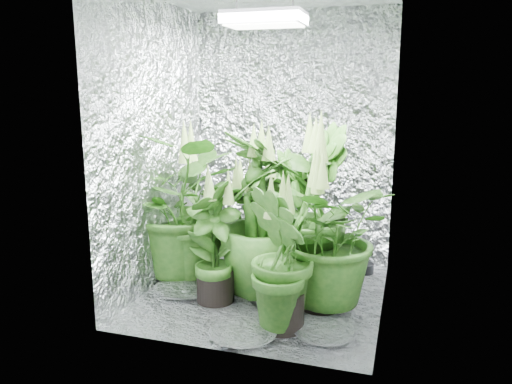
{
  "coord_description": "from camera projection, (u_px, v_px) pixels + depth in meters",
  "views": [
    {
      "loc": [
        0.91,
        -3.12,
        1.41
      ],
      "look_at": [
        -0.05,
        0.0,
        0.72
      ],
      "focal_mm": 35.0,
      "sensor_mm": 36.0,
      "label": 1
    }
  ],
  "objects": [
    {
      "name": "ground",
      "position": [
        263.0,
        294.0,
        3.47
      ],
      "size": [
        1.6,
        1.6,
        0.0
      ],
      "primitive_type": "plane",
      "color": "silver",
      "rests_on": "ground"
    },
    {
      "name": "walls",
      "position": [
        264.0,
        151.0,
        3.26
      ],
      "size": [
        1.62,
        1.62,
        2.0
      ],
      "color": "silver",
      "rests_on": "ground"
    },
    {
      "name": "grow_lamp",
      "position": [
        264.0,
        19.0,
        3.09
      ],
      "size": [
        0.5,
        0.3,
        0.22
      ],
      "color": "gray",
      "rests_on": "ceiling"
    },
    {
      "name": "plant_a",
      "position": [
        186.0,
        205.0,
        3.67
      ],
      "size": [
        1.06,
        1.06,
        1.17
      ],
      "rotation": [
        0.0,
        0.0,
        6.18
      ],
      "color": "black",
      "rests_on": "ground"
    },
    {
      "name": "plant_b",
      "position": [
        278.0,
        213.0,
        4.0
      ],
      "size": [
        0.6,
        0.6,
        0.92
      ],
      "rotation": [
        0.0,
        0.0,
        1.03
      ],
      "color": "black",
      "rests_on": "ground"
    },
    {
      "name": "plant_c",
      "position": [
        309.0,
        211.0,
        3.41
      ],
      "size": [
        0.65,
        0.65,
        1.25
      ],
      "rotation": [
        0.0,
        0.0,
        1.6
      ],
      "color": "black",
      "rests_on": "ground"
    },
    {
      "name": "plant_d",
      "position": [
        261.0,
        215.0,
        3.37
      ],
      "size": [
        0.87,
        0.87,
        1.19
      ],
      "rotation": [
        0.0,
        0.0,
        2.42
      ],
      "color": "black",
      "rests_on": "ground"
    },
    {
      "name": "plant_e",
      "position": [
        322.0,
        234.0,
        3.17
      ],
      "size": [
        0.86,
        0.86,
        1.04
      ],
      "rotation": [
        0.0,
        0.0,
        3.13
      ],
      "color": "black",
      "rests_on": "ground"
    },
    {
      "name": "plant_f",
      "position": [
        215.0,
        242.0,
        3.28
      ],
      "size": [
        0.58,
        0.58,
        0.91
      ],
      "rotation": [
        0.0,
        0.0,
        4.27
      ],
      "color": "black",
      "rests_on": "ground"
    },
    {
      "name": "plant_g",
      "position": [
        283.0,
        260.0,
        2.89
      ],
      "size": [
        0.6,
        0.6,
        0.94
      ],
      "rotation": [
        0.0,
        0.0,
        5.07
      ],
      "color": "black",
      "rests_on": "ground"
    },
    {
      "name": "plant_h",
      "position": [
        251.0,
        225.0,
        3.67
      ],
      "size": [
        0.65,
        0.65,
        0.91
      ],
      "rotation": [
        0.0,
        0.0,
        5.42
      ],
      "color": "black",
      "rests_on": "ground"
    },
    {
      "name": "circulation_fan",
      "position": [
        362.0,
        255.0,
        3.84
      ],
      "size": [
        0.16,
        0.29,
        0.34
      ],
      "rotation": [
        0.0,
        0.0,
        0.23
      ],
      "color": "black",
      "rests_on": "ground"
    },
    {
      "name": "plant_label",
      "position": [
        291.0,
        284.0,
        2.88
      ],
      "size": [
        0.05,
        0.03,
        0.07
      ],
      "primitive_type": "cube",
      "rotation": [
        -0.21,
        0.0,
        0.24
      ],
      "color": "white",
      "rests_on": "plant_g"
    }
  ]
}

